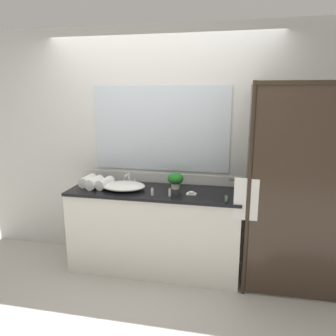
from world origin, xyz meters
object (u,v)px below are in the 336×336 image
Objects in this scene: amenity_bottle_conditioner at (226,198)px; potted_plant at (176,179)px; rolled_towel_near_edge at (88,181)px; faucet at (129,181)px; rolled_towel_far_edge at (105,183)px; amenity_bottle_body_wash at (152,192)px; soap_dish at (191,193)px; amenity_bottle_lotion at (170,192)px; sink_basin at (124,186)px; rolled_towel_middle at (95,183)px.

potted_plant is at bearing 148.58° from amenity_bottle_conditioner.
rolled_towel_near_edge is at bearing 170.79° from amenity_bottle_conditioner.
rolled_towel_far_edge is (-0.21, -0.17, 0.01)m from faucet.
amenity_bottle_conditioner is (0.55, -0.33, -0.06)m from potted_plant.
rolled_towel_near_edge is (-1.51, 0.25, 0.02)m from amenity_bottle_conditioner.
amenity_bottle_conditioner is (1.08, -0.37, -0.01)m from faucet.
potted_plant reaches higher than amenity_bottle_body_wash.
potted_plant is at bearing 56.96° from amenity_bottle_body_wash.
soap_dish is at bearing -2.64° from rolled_towel_far_edge.
soap_dish is 0.23m from amenity_bottle_lotion.
potted_plant is at bearing 5.20° from rolled_towel_near_edge.
sink_basin is 0.38m from amenity_bottle_body_wash.
sink_basin is 0.44m from rolled_towel_near_edge.
faucet is 0.47m from amenity_bottle_body_wash.
rolled_towel_far_edge reaches higher than amenity_bottle_conditioner.
soap_dish is 0.43× the size of rolled_towel_middle.
faucet is at bearing 163.77° from soap_dish.
amenity_bottle_lotion is at bearing 173.68° from amenity_bottle_conditioner.
amenity_bottle_conditioner is 0.34× the size of rolled_towel_middle.
amenity_bottle_conditioner is 0.34× the size of rolled_towel_near_edge.
amenity_bottle_body_wash is at bearing -11.13° from rolled_towel_middle.
amenity_bottle_body_wash is at bearing -42.38° from faucet.
rolled_towel_far_edge reaches higher than soap_dish.
potted_plant is 0.28m from soap_dish.
potted_plant is at bearing 14.54° from sink_basin.
potted_plant reaches higher than amenity_bottle_conditioner.
faucet is 0.74× the size of rolled_towel_near_edge.
amenity_bottle_conditioner is at bearing -8.82° from rolled_towel_far_edge.
sink_basin is 2.01× the size of rolled_towel_near_edge.
amenity_bottle_body_wash is at bearing -176.14° from amenity_bottle_lotion.
potted_plant is (0.53, 0.14, 0.06)m from sink_basin.
amenity_bottle_body_wash is (-0.17, -0.01, -0.00)m from amenity_bottle_lotion.
faucet reaches higher than rolled_towel_near_edge.
faucet is at bearing 38.40° from rolled_towel_far_edge.
soap_dish is 0.39m from amenity_bottle_body_wash.
soap_dish is at bearing -4.33° from rolled_towel_near_edge.
potted_plant is at bearing -3.87° from faucet.
potted_plant is 0.87m from rolled_towel_middle.
amenity_bottle_lotion is 1.03× the size of amenity_bottle_body_wash.
amenity_bottle_lotion is at bearing -154.85° from soap_dish.
amenity_bottle_body_wash is 0.33× the size of rolled_towel_far_edge.
rolled_towel_middle is 0.98× the size of rolled_towel_far_edge.
soap_dish is (0.73, -0.04, -0.02)m from sink_basin.
sink_basin is 0.56m from potted_plant.
potted_plant reaches higher than amenity_bottle_lotion.
faucet is 0.73× the size of rolled_towel_middle.
rolled_towel_middle is (-0.85, 0.12, 0.02)m from amenity_bottle_lotion.
amenity_bottle_body_wash is 0.99× the size of amenity_bottle_conditioner.
amenity_bottle_body_wash is 0.73m from amenity_bottle_conditioner.
faucet is 1.14m from amenity_bottle_conditioner.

